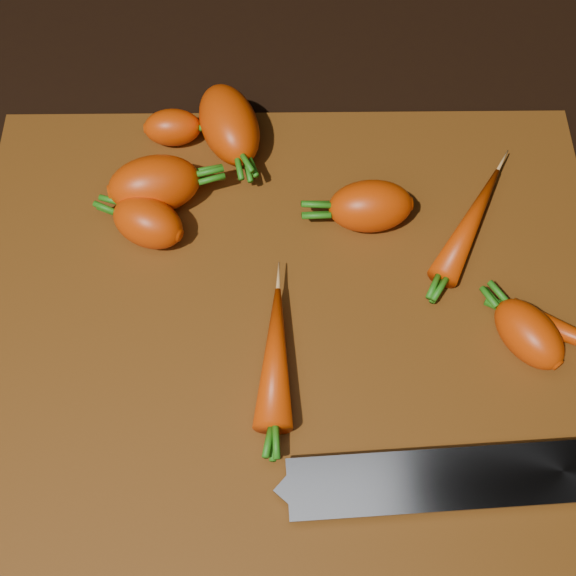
{
  "coord_description": "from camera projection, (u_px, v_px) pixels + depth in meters",
  "views": [
    {
      "loc": [
        -0.0,
        -0.29,
        0.56
      ],
      "look_at": [
        0.0,
        0.01,
        0.03
      ],
      "focal_mm": 50.0,
      "sensor_mm": 36.0,
      "label": 1
    }
  ],
  "objects": [
    {
      "name": "carrot_2",
      "position": [
        229.0,
        125.0,
        0.68
      ],
      "size": [
        0.07,
        0.09,
        0.05
      ],
      "primitive_type": "ellipsoid",
      "rotation": [
        0.0,
        0.0,
        -1.25
      ],
      "color": "#E34209",
      "rests_on": "cutting_board"
    },
    {
      "name": "knife",
      "position": [
        495.0,
        476.0,
        0.55
      ],
      "size": [
        0.39,
        0.06,
        0.02
      ],
      "rotation": [
        0.0,
        0.0,
        0.06
      ],
      "color": "gray",
      "rests_on": "cutting_board"
    },
    {
      "name": "cutting_board",
      "position": [
        288.0,
        314.0,
        0.62
      ],
      "size": [
        0.5,
        0.4,
        0.01
      ],
      "primitive_type": "cube",
      "color": "#5A300B",
      "rests_on": "ground"
    },
    {
      "name": "carrot_1",
      "position": [
        148.0,
        222.0,
        0.63
      ],
      "size": [
        0.07,
        0.06,
        0.04
      ],
      "primitive_type": "ellipsoid",
      "rotation": [
        0.0,
        0.0,
        2.69
      ],
      "color": "#E34209",
      "rests_on": "cutting_board"
    },
    {
      "name": "carrot_8",
      "position": [
        275.0,
        356.0,
        0.58
      ],
      "size": [
        0.03,
        0.11,
        0.03
      ],
      "primitive_type": "ellipsoid",
      "rotation": [
        0.0,
        0.0,
        1.53
      ],
      "color": "#E34209",
      "rests_on": "cutting_board"
    },
    {
      "name": "carrot_0",
      "position": [
        154.0,
        185.0,
        0.65
      ],
      "size": [
        0.08,
        0.06,
        0.05
      ],
      "primitive_type": "ellipsoid",
      "rotation": [
        0.0,
        0.0,
        0.22
      ],
      "color": "#E34209",
      "rests_on": "cutting_board"
    },
    {
      "name": "carrot_4",
      "position": [
        173.0,
        127.0,
        0.69
      ],
      "size": [
        0.05,
        0.03,
        0.03
      ],
      "primitive_type": "ellipsoid",
      "rotation": [
        0.0,
        0.0,
        0.03
      ],
      "color": "#E34209",
      "rests_on": "cutting_board"
    },
    {
      "name": "ground",
      "position": [
        288.0,
        321.0,
        0.63
      ],
      "size": [
        2.0,
        2.0,
        0.01
      ],
      "primitive_type": "cube",
      "color": "black"
    },
    {
      "name": "carrot_6",
      "position": [
        471.0,
        222.0,
        0.64
      ],
      "size": [
        0.08,
        0.12,
        0.02
      ],
      "primitive_type": "ellipsoid",
      "rotation": [
        0.0,
        0.0,
        1.07
      ],
      "color": "#E34209",
      "rests_on": "cutting_board"
    },
    {
      "name": "carrot_5",
      "position": [
        529.0,
        334.0,
        0.59
      ],
      "size": [
        0.07,
        0.07,
        0.04
      ],
      "primitive_type": "ellipsoid",
      "rotation": [
        0.0,
        0.0,
        2.17
      ],
      "color": "#E34209",
      "rests_on": "cutting_board"
    },
    {
      "name": "carrot_3",
      "position": [
        370.0,
        206.0,
        0.64
      ],
      "size": [
        0.07,
        0.05,
        0.04
      ],
      "primitive_type": "ellipsoid",
      "rotation": [
        0.0,
        0.0,
        3.21
      ],
      "color": "#E34209",
      "rests_on": "cutting_board"
    }
  ]
}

